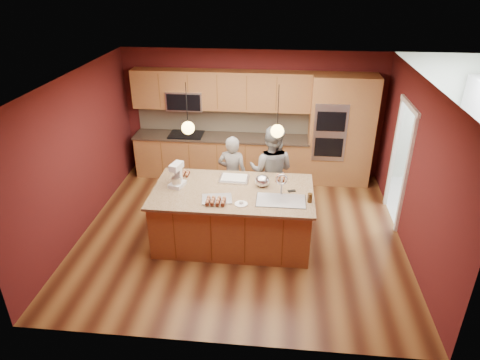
# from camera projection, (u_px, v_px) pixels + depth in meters

# --- Properties ---
(floor) EXTENTS (5.50, 5.50, 0.00)m
(floor) POSITION_uv_depth(u_px,v_px,m) (241.00, 232.00, 7.55)
(floor) COLOR #421F11
(floor) RESTS_ON ground
(ceiling) EXTENTS (5.50, 5.50, 0.00)m
(ceiling) POSITION_uv_depth(u_px,v_px,m) (241.00, 79.00, 6.33)
(ceiling) COLOR white
(ceiling) RESTS_ON ground
(wall_back) EXTENTS (5.50, 0.00, 5.50)m
(wall_back) POSITION_uv_depth(u_px,v_px,m) (253.00, 114.00, 9.16)
(wall_back) COLOR #4E1616
(wall_back) RESTS_ON ground
(wall_front) EXTENTS (5.50, 0.00, 5.50)m
(wall_front) POSITION_uv_depth(u_px,v_px,m) (219.00, 256.00, 4.72)
(wall_front) COLOR #4E1616
(wall_front) RESTS_ON ground
(wall_left) EXTENTS (0.00, 5.00, 5.00)m
(wall_left) POSITION_uv_depth(u_px,v_px,m) (79.00, 155.00, 7.19)
(wall_left) COLOR #4E1616
(wall_left) RESTS_ON ground
(wall_right) EXTENTS (0.00, 5.00, 5.00)m
(wall_right) POSITION_uv_depth(u_px,v_px,m) (415.00, 170.00, 6.69)
(wall_right) COLOR #4E1616
(wall_right) RESTS_ON ground
(cabinet_run) EXTENTS (3.74, 0.64, 2.30)m
(cabinet_run) POSITION_uv_depth(u_px,v_px,m) (220.00, 133.00, 9.16)
(cabinet_run) COLOR #955739
(cabinet_run) RESTS_ON floor
(oven_column) EXTENTS (1.30, 0.62, 2.30)m
(oven_column) POSITION_uv_depth(u_px,v_px,m) (340.00, 131.00, 8.81)
(oven_column) COLOR #955739
(oven_column) RESTS_ON floor
(doorway_trim) EXTENTS (0.08, 1.11, 2.20)m
(doorway_trim) POSITION_uv_depth(u_px,v_px,m) (399.00, 165.00, 7.54)
(doorway_trim) COLOR white
(doorway_trim) RESTS_ON wall_right
(pendant_left) EXTENTS (0.20, 0.20, 0.80)m
(pendant_left) POSITION_uv_depth(u_px,v_px,m) (188.00, 128.00, 6.50)
(pendant_left) COLOR black
(pendant_left) RESTS_ON ceiling
(pendant_right) EXTENTS (0.20, 0.20, 0.80)m
(pendant_right) POSITION_uv_depth(u_px,v_px,m) (277.00, 131.00, 6.37)
(pendant_right) COLOR black
(pendant_right) RESTS_ON ceiling
(island) EXTENTS (2.60, 1.45, 1.34)m
(island) POSITION_uv_depth(u_px,v_px,m) (234.00, 215.00, 7.12)
(island) COLOR #955739
(island) RESTS_ON floor
(person_left) EXTENTS (0.59, 0.43, 1.51)m
(person_left) POSITION_uv_depth(u_px,v_px,m) (232.00, 175.00, 7.88)
(person_left) COLOR black
(person_left) RESTS_ON floor
(person_right) EXTENTS (0.93, 0.78, 1.72)m
(person_right) POSITION_uv_depth(u_px,v_px,m) (271.00, 171.00, 7.77)
(person_right) COLOR gray
(person_right) RESTS_ON floor
(stand_mixer) EXTENTS (0.28, 0.33, 0.40)m
(stand_mixer) POSITION_uv_depth(u_px,v_px,m) (177.00, 176.00, 6.98)
(stand_mixer) COLOR silver
(stand_mixer) RESTS_ON island
(sheet_cake) EXTENTS (0.50, 0.38, 0.05)m
(sheet_cake) POSITION_uv_depth(u_px,v_px,m) (234.00, 179.00, 7.24)
(sheet_cake) COLOR silver
(sheet_cake) RESTS_ON island
(cooling_rack) EXTENTS (0.51, 0.40, 0.02)m
(cooling_rack) POSITION_uv_depth(u_px,v_px,m) (217.00, 199.00, 6.64)
(cooling_rack) COLOR #B7B9BF
(cooling_rack) RESTS_ON island
(mixing_bowl) EXTENTS (0.24, 0.24, 0.20)m
(mixing_bowl) POSITION_uv_depth(u_px,v_px,m) (262.00, 181.00, 7.00)
(mixing_bowl) COLOR silver
(mixing_bowl) RESTS_ON island
(plate) EXTENTS (0.20, 0.20, 0.01)m
(plate) POSITION_uv_depth(u_px,v_px,m) (241.00, 204.00, 6.51)
(plate) COLOR white
(plate) RESTS_ON island
(tumbler) EXTENTS (0.07, 0.07, 0.15)m
(tumbler) POSITION_uv_depth(u_px,v_px,m) (310.00, 198.00, 6.54)
(tumbler) COLOR #38240E
(tumbler) RESTS_ON island
(phone) EXTENTS (0.14, 0.11, 0.01)m
(phone) POSITION_uv_depth(u_px,v_px,m) (292.00, 191.00, 6.88)
(phone) COLOR black
(phone) RESTS_ON island
(cupcakes_left) EXTENTS (0.22, 0.22, 0.07)m
(cupcakes_left) POSITION_uv_depth(u_px,v_px,m) (184.00, 173.00, 7.40)
(cupcakes_left) COLOR #B9764C
(cupcakes_left) RESTS_ON island
(cupcakes_rack) EXTENTS (0.32, 0.24, 0.07)m
(cupcakes_rack) POSITION_uv_depth(u_px,v_px,m) (216.00, 201.00, 6.50)
(cupcakes_rack) COLOR #B9764C
(cupcakes_rack) RESTS_ON island
(cupcakes_right) EXTENTS (0.17, 0.25, 0.08)m
(cupcakes_right) POSITION_uv_depth(u_px,v_px,m) (280.00, 178.00, 7.23)
(cupcakes_right) COLOR #B9764C
(cupcakes_right) RESTS_ON island
(washer) EXTENTS (0.73, 0.75, 1.09)m
(washer) POSITION_uv_depth(u_px,v_px,m) (476.00, 192.00, 7.73)
(washer) COLOR silver
(washer) RESTS_ON floor
(dryer) EXTENTS (0.74, 0.76, 1.02)m
(dryer) POSITION_uv_depth(u_px,v_px,m) (464.00, 177.00, 8.32)
(dryer) COLOR silver
(dryer) RESTS_ON floor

